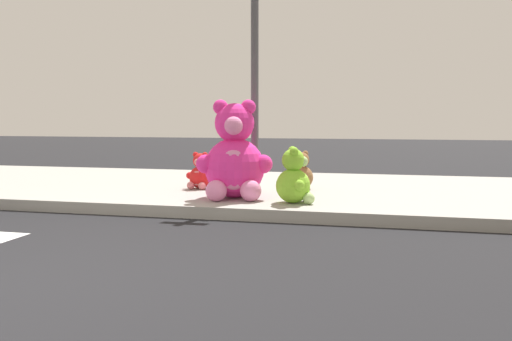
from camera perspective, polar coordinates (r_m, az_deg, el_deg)
The scene contains 7 objects.
sidewalk at distance 8.68m, azimuth -5.33°, elevation -1.94°, with size 28.00×4.40×0.15m, color #9E9B93.
sign_pole at distance 7.58m, azimuth -0.14°, elevation 10.42°, with size 0.56×0.11×3.20m.
plush_pink_large at distance 7.04m, azimuth -2.35°, elevation 1.26°, with size 1.00×0.93×1.32m.
plush_white at distance 8.34m, azimuth -2.57°, elevation 0.31°, with size 0.51×0.55×0.73m.
plush_brown at distance 8.02m, azimuth 4.87°, elevation -0.34°, with size 0.42×0.41×0.58m.
plush_lime at distance 6.66m, azimuth 4.23°, elevation -1.09°, with size 0.50×0.54×0.72m.
plush_red at distance 8.07m, azimuth -6.10°, elevation -0.38°, with size 0.43×0.39×0.56m.
Camera 1 is at (2.77, -2.95, 1.21)m, focal length 36.89 mm.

